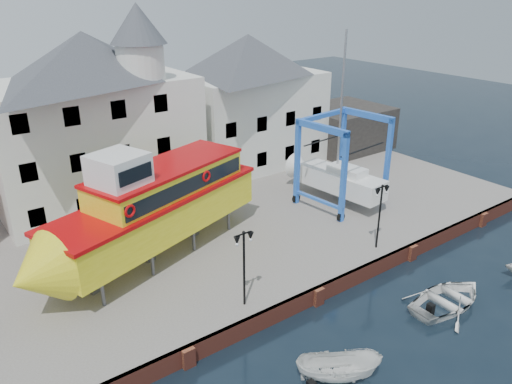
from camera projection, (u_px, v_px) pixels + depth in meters
ground at (317, 304)px, 27.18m from camera, size 140.00×140.00×0.00m
hardstanding at (211, 223)px, 35.15m from camera, size 44.00×22.00×1.00m
quay_wall at (316, 295)px, 27.06m from camera, size 44.00×0.47×1.00m
building_white_main at (94, 117)px, 35.31m from camera, size 14.00×8.30×14.00m
building_white_right at (248, 101)px, 43.62m from camera, size 12.00×8.00×11.20m
shed_dark at (343, 127)px, 49.00m from camera, size 8.00×7.00×4.00m
lamp_post_left at (244, 250)px, 24.26m from camera, size 1.12×0.32×4.20m
lamp_post_right at (381, 200)px, 29.72m from camera, size 1.12×0.32×4.20m
tour_boat at (145, 209)px, 28.25m from camera, size 16.48×8.80×7.02m
travel_lift at (334, 173)px, 37.07m from camera, size 6.20×8.34×12.33m
motorboat_a at (338, 379)px, 22.04m from camera, size 3.91×3.32×1.46m
motorboat_b at (447, 305)px, 27.07m from camera, size 5.11×3.70×1.04m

